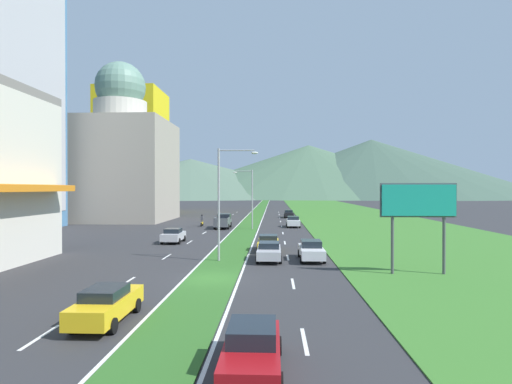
% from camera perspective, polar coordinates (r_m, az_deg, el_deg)
% --- Properties ---
extents(ground_plane, '(600.00, 600.00, 0.00)m').
position_cam_1_polar(ground_plane, '(27.16, -6.08, -11.78)').
color(ground_plane, '#2D2D30').
extents(grass_median, '(3.20, 240.00, 0.06)m').
position_cam_1_polar(grass_median, '(86.52, -0.16, -3.32)').
color(grass_median, '#2D6023').
rests_on(grass_median, ground_plane).
extents(grass_verge_right, '(24.00, 240.00, 0.06)m').
position_cam_1_polar(grass_verge_right, '(88.02, 13.39, -3.27)').
color(grass_verge_right, '#387028').
rests_on(grass_verge_right, ground_plane).
extents(lane_dash_left_1, '(0.16, 2.80, 0.01)m').
position_cam_1_polar(lane_dash_left_1, '(19.07, -27.30, -17.14)').
color(lane_dash_left_1, silver).
rests_on(lane_dash_left_1, ground_plane).
extents(lane_dash_left_2, '(0.16, 2.80, 0.01)m').
position_cam_1_polar(lane_dash_left_2, '(27.49, -17.17, -11.63)').
color(lane_dash_left_2, silver).
rests_on(lane_dash_left_2, ground_plane).
extents(lane_dash_left_3, '(0.16, 2.80, 0.01)m').
position_cam_1_polar(lane_dash_left_3, '(36.45, -12.07, -8.62)').
color(lane_dash_left_3, silver).
rests_on(lane_dash_left_3, ground_plane).
extents(lane_dash_left_4, '(0.16, 2.80, 0.01)m').
position_cam_1_polar(lane_dash_left_4, '(45.65, -9.05, -6.77)').
color(lane_dash_left_4, silver).
rests_on(lane_dash_left_4, ground_plane).
extents(lane_dash_left_5, '(0.16, 2.80, 0.01)m').
position_cam_1_polar(lane_dash_left_5, '(54.97, -7.06, -5.54)').
color(lane_dash_left_5, silver).
rests_on(lane_dash_left_5, ground_plane).
extents(lane_dash_left_6, '(0.16, 2.80, 0.01)m').
position_cam_1_polar(lane_dash_left_6, '(64.34, -5.65, -4.66)').
color(lane_dash_left_6, silver).
rests_on(lane_dash_left_6, ground_plane).
extents(lane_dash_left_7, '(0.16, 2.80, 0.01)m').
position_cam_1_polar(lane_dash_left_7, '(73.76, -4.60, -4.00)').
color(lane_dash_left_7, silver).
rests_on(lane_dash_left_7, ground_plane).
extents(lane_dash_left_8, '(0.16, 2.80, 0.01)m').
position_cam_1_polar(lane_dash_left_8, '(83.20, -3.79, -3.49)').
color(lane_dash_left_8, silver).
rests_on(lane_dash_left_8, ground_plane).
extents(lane_dash_left_9, '(0.16, 2.80, 0.01)m').
position_cam_1_polar(lane_dash_left_9, '(92.67, -3.15, -3.09)').
color(lane_dash_left_9, silver).
rests_on(lane_dash_left_9, ground_plane).
extents(lane_dash_left_10, '(0.16, 2.80, 0.01)m').
position_cam_1_polar(lane_dash_left_10, '(102.14, -2.62, -2.75)').
color(lane_dash_left_10, silver).
rests_on(lane_dash_left_10, ground_plane).
extents(lane_dash_right_1, '(0.16, 2.80, 0.01)m').
position_cam_1_polar(lane_dash_right_1, '(16.83, 6.63, -19.52)').
color(lane_dash_right_1, silver).
rests_on(lane_dash_right_1, ground_plane).
extents(lane_dash_right_2, '(0.16, 2.80, 0.01)m').
position_cam_1_polar(lane_dash_right_2, '(25.98, 5.06, -12.32)').
color(lane_dash_right_2, silver).
rests_on(lane_dash_right_2, ground_plane).
extents(lane_dash_right_3, '(0.16, 2.80, 0.01)m').
position_cam_1_polar(lane_dash_right_3, '(35.33, 4.35, -8.90)').
color(lane_dash_right_3, silver).
rests_on(lane_dash_right_3, ground_plane).
extents(lane_dash_right_4, '(0.16, 2.80, 0.01)m').
position_cam_1_polar(lane_dash_right_4, '(44.76, 3.95, -6.91)').
color(lane_dash_right_4, silver).
rests_on(lane_dash_right_4, ground_plane).
extents(lane_dash_right_5, '(0.16, 2.80, 0.01)m').
position_cam_1_polar(lane_dash_right_5, '(54.23, 3.69, -5.62)').
color(lane_dash_right_5, silver).
rests_on(lane_dash_right_5, ground_plane).
extents(lane_dash_right_6, '(0.16, 2.80, 0.01)m').
position_cam_1_polar(lane_dash_right_6, '(63.71, 3.50, -4.71)').
color(lane_dash_right_6, silver).
rests_on(lane_dash_right_6, ground_plane).
extents(lane_dash_right_7, '(0.16, 2.80, 0.01)m').
position_cam_1_polar(lane_dash_right_7, '(73.21, 3.37, -4.03)').
color(lane_dash_right_7, silver).
rests_on(lane_dash_right_7, ground_plane).
extents(lane_dash_right_8, '(0.16, 2.80, 0.01)m').
position_cam_1_polar(lane_dash_right_8, '(82.72, 3.26, -3.51)').
color(lane_dash_right_8, silver).
rests_on(lane_dash_right_8, ground_plane).
extents(lane_dash_right_9, '(0.16, 2.80, 0.01)m').
position_cam_1_polar(lane_dash_right_9, '(92.23, 3.18, -3.10)').
color(lane_dash_right_9, silver).
rests_on(lane_dash_right_9, ground_plane).
extents(lane_dash_right_10, '(0.16, 2.80, 0.01)m').
position_cam_1_polar(lane_dash_right_10, '(101.75, 3.11, -2.77)').
color(lane_dash_right_10, silver).
rests_on(lane_dash_right_10, ground_plane).
extents(edge_line_median_left, '(0.16, 240.00, 0.01)m').
position_cam_1_polar(edge_line_median_left, '(86.62, -1.31, -3.33)').
color(edge_line_median_left, silver).
rests_on(edge_line_median_left, ground_plane).
extents(edge_line_median_right, '(0.16, 240.00, 0.01)m').
position_cam_1_polar(edge_line_median_right, '(86.46, 1.01, -3.34)').
color(edge_line_median_right, silver).
rests_on(edge_line_median_right, ground_plane).
extents(domed_building, '(17.54, 17.54, 28.57)m').
position_cam_1_polar(domed_building, '(79.58, -17.97, 4.30)').
color(domed_building, '#9E9384').
rests_on(domed_building, ground_plane).
extents(midrise_colored, '(14.72, 14.72, 29.93)m').
position_cam_1_polar(midrise_colored, '(108.34, -16.47, 5.33)').
color(midrise_colored, yellow).
rests_on(midrise_colored, ground_plane).
extents(hill_far_left, '(209.33, 209.33, 26.85)m').
position_cam_1_polar(hill_far_left, '(301.61, -8.89, 1.93)').
color(hill_far_left, '#516B56').
rests_on(hill_far_left, ground_plane).
extents(hill_far_center, '(227.11, 227.11, 38.02)m').
position_cam_1_polar(hill_far_center, '(313.55, 7.18, 2.89)').
color(hill_far_center, '#47664C').
rests_on(hill_far_center, ground_plane).
extents(hill_far_right, '(228.88, 228.88, 41.72)m').
position_cam_1_polar(hill_far_right, '(318.56, 15.45, 3.18)').
color(hill_far_right, '#3D5647').
rests_on(hill_far_right, ground_plane).
extents(street_lamp_near, '(3.21, 0.31, 8.92)m').
position_cam_1_polar(street_lamp_near, '(33.08, -4.46, -0.53)').
color(street_lamp_near, '#99999E').
rests_on(street_lamp_near, ground_plane).
extents(street_lamp_mid, '(2.80, 0.28, 8.37)m').
position_cam_1_polar(street_lamp_mid, '(58.80, -0.83, -0.41)').
color(street_lamp_mid, '#99999E').
rests_on(street_lamp_mid, ground_plane).
extents(billboard_roadside, '(5.05, 0.28, 6.13)m').
position_cam_1_polar(billboard_roadside, '(29.86, 21.28, -1.69)').
color(billboard_roadside, '#4C4C51').
rests_on(billboard_roadside, ground_plane).
extents(car_0, '(2.04, 4.53, 1.47)m').
position_cam_1_polar(car_0, '(38.80, 1.69, -6.95)').
color(car_0, yellow).
rests_on(car_0, ground_plane).
extents(car_1, '(1.89, 4.55, 1.47)m').
position_cam_1_polar(car_1, '(14.00, -0.55, -20.51)').
color(car_1, maroon).
rests_on(car_1, ground_plane).
extents(car_2, '(1.96, 4.77, 1.59)m').
position_cam_1_polar(car_2, '(34.18, 7.54, -7.87)').
color(car_2, silver).
rests_on(car_2, ground_plane).
extents(car_3, '(1.87, 4.71, 1.54)m').
position_cam_1_polar(car_3, '(19.69, -19.71, -14.16)').
color(car_3, yellow).
rests_on(car_3, ground_plane).
extents(car_4, '(2.03, 4.59, 1.60)m').
position_cam_1_polar(car_4, '(62.93, 5.09, -4.04)').
color(car_4, silver).
rests_on(car_4, ground_plane).
extents(car_5, '(1.87, 4.69, 1.52)m').
position_cam_1_polar(car_5, '(82.97, 4.49, -2.97)').
color(car_5, black).
rests_on(car_5, ground_plane).
extents(car_6, '(2.00, 4.61, 1.46)m').
position_cam_1_polar(car_6, '(33.76, 1.79, -8.05)').
color(car_6, '#B2B2B7').
rests_on(car_6, ground_plane).
extents(car_7, '(1.99, 4.10, 1.53)m').
position_cam_1_polar(car_7, '(45.47, -11.20, -5.82)').
color(car_7, '#B2B2B7').
rests_on(car_7, ground_plane).
extents(pickup_truck_0, '(2.18, 5.40, 2.00)m').
position_cam_1_polar(pickup_truck_0, '(61.09, -4.51, -4.01)').
color(pickup_truck_0, '#515459').
rests_on(pickup_truck_0, ground_plane).
extents(motorcycle_rider, '(0.36, 2.00, 1.80)m').
position_cam_1_polar(motorcycle_rider, '(64.45, -7.38, -3.99)').
color(motorcycle_rider, black).
rests_on(motorcycle_rider, ground_plane).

